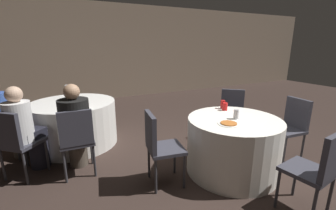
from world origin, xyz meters
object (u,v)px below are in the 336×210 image
at_px(person_blue_shirt, 4,120).
at_px(pizza_plate_near, 229,124).
at_px(table_near, 233,145).
at_px(bottle_far, 68,93).
at_px(person_black_shirt, 76,127).
at_px(chair_near_northeast, 232,111).
at_px(soda_can_red, 223,104).
at_px(chair_near_west, 158,142).
at_px(person_white_shirt, 26,131).
at_px(chair_near_south, 319,166).
at_px(chair_near_east, 291,123).
at_px(soda_can_silver, 236,114).
at_px(chair_far_south, 77,137).
at_px(table_far, 74,123).
at_px(chair_far_southwest, 15,139).

xyz_separation_m(person_blue_shirt, pizza_plate_near, (2.48, -1.83, 0.13)).
height_order(table_near, bottle_far, bottle_far).
bearing_deg(person_black_shirt, bottle_far, 92.04).
xyz_separation_m(table_near, bottle_far, (-1.80, 1.95, 0.50)).
xyz_separation_m(chair_near_northeast, soda_can_red, (-0.48, -0.31, 0.24)).
bearing_deg(chair_near_west, soda_can_red, 112.87).
bearing_deg(table_near, pizza_plate_near, -149.56).
height_order(person_white_shirt, soda_can_red, person_white_shirt).
distance_m(chair_near_south, bottle_far, 3.53).
xyz_separation_m(chair_near_east, soda_can_silver, (-0.98, 0.09, 0.24)).
bearing_deg(person_black_shirt, chair_far_south, -90.00).
bearing_deg(chair_near_south, chair_far_south, 130.63).
height_order(table_far, pizza_plate_near, pizza_plate_near).
bearing_deg(person_white_shirt, chair_far_southwest, -90.00).
bearing_deg(soda_can_red, table_far, 144.36).
xyz_separation_m(person_black_shirt, person_blue_shirt, (-0.88, 0.81, -0.01)).
distance_m(chair_far_south, pizza_plate_near, 1.84).
bearing_deg(table_far, chair_near_northeast, -23.98).
xyz_separation_m(chair_near_south, person_blue_shirt, (-2.81, 2.70, 0.06)).
bearing_deg(bottle_far, chair_near_northeast, -25.95).
bearing_deg(table_near, person_black_shirt, 153.40).
relative_size(person_black_shirt, person_blue_shirt, 0.99).
distance_m(table_far, person_white_shirt, 0.94).
distance_m(chair_near_northeast, soda_can_red, 0.62).
relative_size(chair_near_south, soda_can_red, 7.33).
xyz_separation_m(pizza_plate_near, soda_can_silver, (0.21, 0.11, 0.05)).
relative_size(chair_far_south, person_black_shirt, 0.76).
bearing_deg(chair_near_south, person_white_shirt, 132.01).
bearing_deg(pizza_plate_near, chair_far_south, 151.69).
bearing_deg(chair_far_south, chair_near_south, -39.62).
bearing_deg(table_near, chair_far_south, 157.52).
bearing_deg(chair_near_east, soda_can_silver, 90.36).
relative_size(person_white_shirt, pizza_plate_near, 4.54).
bearing_deg(soda_can_silver, chair_near_south, -83.05).
height_order(chair_near_east, bottle_far, bottle_far).
xyz_separation_m(person_blue_shirt, soda_can_red, (2.85, -1.27, 0.19)).
height_order(chair_near_east, soda_can_silver, chair_near_east).
relative_size(chair_far_southwest, soda_can_silver, 7.33).
relative_size(chair_near_south, person_black_shirt, 0.76).
bearing_deg(bottle_far, chair_near_east, -36.20).
relative_size(chair_near_east, person_blue_shirt, 0.75).
bearing_deg(table_far, bottle_far, 105.56).
height_order(chair_near_south, chair_near_east, same).
xyz_separation_m(table_near, chair_near_south, (0.13, -0.99, 0.18)).
bearing_deg(chair_near_west, table_far, -145.87).
xyz_separation_m(chair_far_south, person_black_shirt, (0.01, 0.15, 0.07)).
height_order(chair_near_south, person_black_shirt, person_black_shirt).
bearing_deg(soda_can_red, chair_near_west, -166.21).
xyz_separation_m(chair_near_northeast, chair_near_west, (-1.64, -0.60, 0.00)).
relative_size(chair_near_northeast, bottle_far, 3.37).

